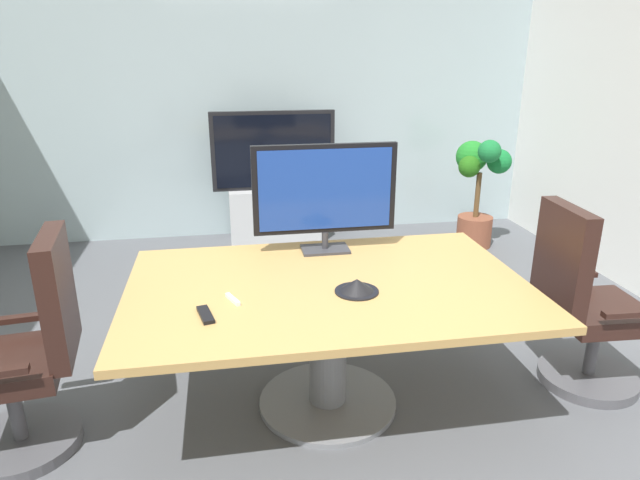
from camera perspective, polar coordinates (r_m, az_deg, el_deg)
ground_plane at (r=3.11m, az=0.24°, el=-18.25°), size 7.66×7.66×0.00m
wall_back_glass_partition at (r=5.80m, az=-5.67°, el=13.44°), size 5.63×0.10×2.62m
conference_table at (r=2.95m, az=0.84°, el=-7.38°), size 2.05×1.32×0.73m
office_chair_left at (r=3.05m, az=-27.62°, el=-11.19°), size 0.62×0.60×1.09m
office_chair_right at (r=3.52m, az=25.32°, el=-6.79°), size 0.61×0.58×1.09m
tv_monitor at (r=3.23m, az=0.52°, el=4.95°), size 0.84×0.18×0.64m
wall_display_unit at (r=5.61m, az=-4.68°, el=4.22°), size 1.20×0.36×1.31m
potted_plant at (r=5.65m, az=15.83°, el=5.38°), size 0.49×0.63×1.09m
conference_phone at (r=2.77m, az=3.79°, el=-4.75°), size 0.22×0.22×0.07m
remote_control at (r=2.59m, az=-11.65°, el=-7.50°), size 0.09×0.18×0.02m
whiteboard_marker at (r=2.71m, az=-8.92°, el=-6.02°), size 0.07×0.13×0.02m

